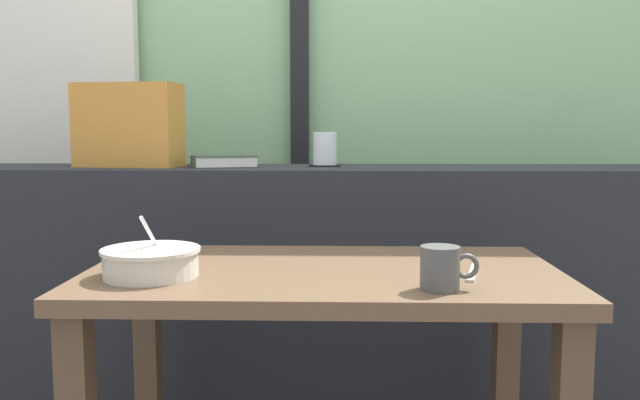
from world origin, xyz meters
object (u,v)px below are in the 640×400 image
at_px(coaster_square, 325,165).
at_px(ceramic_mug, 441,268).
at_px(breakfast_table, 323,323).
at_px(soup_bowl, 151,262).
at_px(throw_pillow, 129,125).
at_px(juice_glass, 325,150).
at_px(closed_book, 223,161).
at_px(fork_utensil, 473,272).

relative_size(coaster_square, ceramic_mug, 0.88).
height_order(breakfast_table, coaster_square, coaster_square).
relative_size(soup_bowl, ceramic_mug, 1.82).
relative_size(throw_pillow, soup_bowl, 1.56).
distance_m(breakfast_table, ceramic_mug, 0.34).
xyz_separation_m(coaster_square, ceramic_mug, (0.24, -0.84, -0.15)).
distance_m(juice_glass, soup_bowl, 0.85).
relative_size(juice_glass, throw_pillow, 0.33).
bearing_deg(closed_book, throw_pillow, 176.20).
height_order(coaster_square, ceramic_mug, coaster_square).
relative_size(fork_utensil, ceramic_mug, 1.50).
distance_m(closed_book, throw_pillow, 0.32).
height_order(breakfast_table, fork_utensil, fork_utensil).
bearing_deg(soup_bowl, coaster_square, 64.84).
bearing_deg(breakfast_table, soup_bowl, -166.07).
height_order(breakfast_table, juice_glass, juice_glass).
height_order(soup_bowl, ceramic_mug, soup_bowl).
distance_m(coaster_square, soup_bowl, 0.84).
bearing_deg(fork_utensil, closed_book, 150.71).
relative_size(soup_bowl, fork_utensil, 1.21).
bearing_deg(fork_utensil, coaster_square, 130.82).
distance_m(breakfast_table, juice_glass, 0.75).
relative_size(juice_glass, ceramic_mug, 0.92).
height_order(throw_pillow, soup_bowl, throw_pillow).
xyz_separation_m(closed_book, soup_bowl, (-0.03, -0.69, -0.18)).
bearing_deg(throw_pillow, fork_utensil, -34.90).
height_order(coaster_square, throw_pillow, throw_pillow).
xyz_separation_m(breakfast_table, closed_book, (-0.33, 0.60, 0.33)).
distance_m(throw_pillow, soup_bowl, 0.81).
bearing_deg(breakfast_table, fork_utensil, -7.98).
bearing_deg(throw_pillow, ceramic_mug, -43.15).
relative_size(throw_pillow, fork_utensil, 1.88).
relative_size(juice_glass, soup_bowl, 0.51).
bearing_deg(fork_utensil, breakfast_table, -172.53).
bearing_deg(soup_bowl, fork_utensil, 3.71).
xyz_separation_m(soup_bowl, ceramic_mug, (0.59, -0.10, 0.01)).
xyz_separation_m(breakfast_table, juice_glass, (-0.01, 0.65, 0.37)).
bearing_deg(coaster_square, soup_bowl, -115.16).
distance_m(coaster_square, fork_utensil, 0.80).
relative_size(coaster_square, fork_utensil, 0.59).
distance_m(throw_pillow, ceramic_mug, 1.21).
height_order(juice_glass, ceramic_mug, juice_glass).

